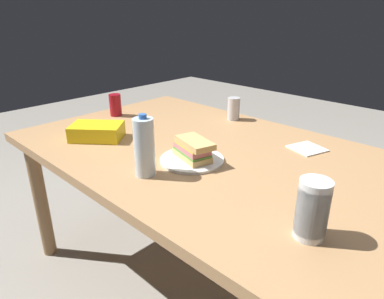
% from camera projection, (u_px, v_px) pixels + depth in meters
% --- Properties ---
extents(ground_plane, '(8.00, 8.00, 0.00)m').
position_uv_depth(ground_plane, '(207.00, 280.00, 1.74)').
color(ground_plane, gray).
extents(dining_table, '(1.74, 1.07, 0.72)m').
position_uv_depth(dining_table, '(210.00, 166.00, 1.49)').
color(dining_table, tan).
rests_on(dining_table, ground_plane).
extents(paper_plate, '(0.25, 0.25, 0.01)m').
position_uv_depth(paper_plate, '(192.00, 160.00, 1.36)').
color(paper_plate, white).
rests_on(paper_plate, dining_table).
extents(sandwich, '(0.20, 0.14, 0.08)m').
position_uv_depth(sandwich, '(193.00, 149.00, 1.34)').
color(sandwich, '#DBB26B').
rests_on(sandwich, paper_plate).
extents(soda_can_red, '(0.07, 0.07, 0.12)m').
position_uv_depth(soda_can_red, '(115.00, 105.00, 1.92)').
color(soda_can_red, maroon).
rests_on(soda_can_red, dining_table).
extents(chip_bag, '(0.27, 0.26, 0.07)m').
position_uv_depth(chip_bag, '(97.00, 132.00, 1.58)').
color(chip_bag, yellow).
rests_on(chip_bag, dining_table).
extents(water_bottle_tall, '(0.07, 0.07, 0.23)m').
position_uv_depth(water_bottle_tall, '(144.00, 147.00, 1.21)').
color(water_bottle_tall, silver).
rests_on(water_bottle_tall, dining_table).
extents(plastic_cup_stack, '(0.08, 0.08, 0.17)m').
position_uv_depth(plastic_cup_stack, '(312.00, 209.00, 0.88)').
color(plastic_cup_stack, silver).
rests_on(plastic_cup_stack, dining_table).
extents(soda_can_silver, '(0.07, 0.07, 0.12)m').
position_uv_depth(soda_can_silver, '(234.00, 109.00, 1.85)').
color(soda_can_silver, silver).
rests_on(soda_can_silver, dining_table).
extents(paper_napkin, '(0.16, 0.16, 0.01)m').
position_uv_depth(paper_napkin, '(307.00, 149.00, 1.47)').
color(paper_napkin, white).
rests_on(paper_napkin, dining_table).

